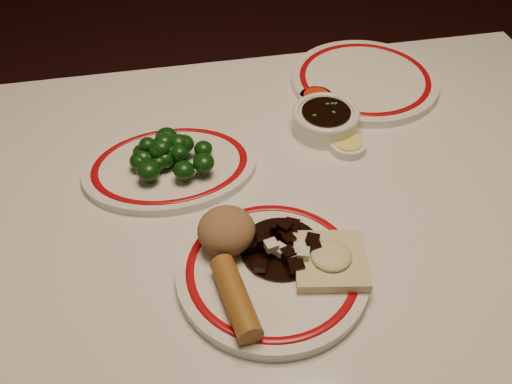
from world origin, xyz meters
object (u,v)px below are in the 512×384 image
(dining_table, at_px, (294,245))
(broccoli_pile, at_px, (166,153))
(main_plate, at_px, (273,271))
(rice_mound, at_px, (226,230))
(fried_wonton, at_px, (331,260))
(stirfry_heap, at_px, (282,245))
(broccoli_plate, at_px, (170,167))
(soy_bowl, at_px, (325,121))
(spring_roll, at_px, (236,298))

(dining_table, xyz_separation_m, broccoli_pile, (-0.19, 0.12, 0.13))
(main_plate, bearing_deg, rice_mound, 135.53)
(fried_wonton, distance_m, stirfry_heap, 0.07)
(stirfry_heap, xyz_separation_m, broccoli_pile, (-0.14, 0.22, 0.01))
(rice_mound, relative_size, broccoli_pile, 0.60)
(dining_table, distance_m, rice_mound, 0.20)
(stirfry_heap, bearing_deg, fried_wonton, -33.06)
(main_plate, height_order, stirfry_heap, stirfry_heap)
(main_plate, distance_m, broccoli_plate, 0.28)
(rice_mound, bearing_deg, stirfry_heap, -18.47)
(rice_mound, height_order, soy_bowl, rice_mound)
(dining_table, xyz_separation_m, stirfry_heap, (-0.05, -0.09, 0.12))
(dining_table, height_order, main_plate, main_plate)
(broccoli_plate, bearing_deg, soy_bowl, 11.30)
(dining_table, bearing_deg, fried_wonton, -84.39)
(dining_table, distance_m, soy_bowl, 0.23)
(rice_mound, bearing_deg, main_plate, -44.47)
(main_plate, relative_size, spring_roll, 2.68)
(stirfry_heap, bearing_deg, main_plate, -122.78)
(stirfry_heap, relative_size, broccoli_pile, 0.85)
(broccoli_pile, distance_m, soy_bowl, 0.30)
(rice_mound, relative_size, soy_bowl, 0.70)
(rice_mound, relative_size, broccoli_plate, 0.28)
(dining_table, bearing_deg, soy_bowl, 61.68)
(dining_table, xyz_separation_m, spring_roll, (-0.13, -0.18, 0.13))
(soy_bowl, bearing_deg, main_plate, -118.27)
(fried_wonton, height_order, soy_bowl, fried_wonton)
(dining_table, xyz_separation_m, soy_bowl, (0.10, 0.18, 0.11))
(dining_table, relative_size, stirfry_heap, 10.16)
(main_plate, distance_m, rice_mound, 0.09)
(broccoli_plate, height_order, soy_bowl, soy_bowl)
(fried_wonton, xyz_separation_m, stirfry_heap, (-0.06, 0.04, -0.00))
(main_plate, xyz_separation_m, rice_mound, (-0.06, 0.05, 0.04))
(broccoli_plate, relative_size, soy_bowl, 2.52)
(main_plate, relative_size, broccoli_pile, 2.40)
(broccoli_pile, bearing_deg, stirfry_heap, -56.58)
(main_plate, height_order, broccoli_plate, main_plate)
(fried_wonton, bearing_deg, rice_mound, 154.53)
(rice_mound, xyz_separation_m, broccoli_pile, (-0.07, 0.19, -0.01))
(fried_wonton, relative_size, broccoli_plate, 0.39)
(rice_mound, bearing_deg, broccoli_plate, 108.71)
(stirfry_heap, height_order, broccoli_pile, broccoli_pile)
(spring_roll, bearing_deg, rice_mound, 78.78)
(dining_table, relative_size, spring_roll, 9.70)
(fried_wonton, bearing_deg, dining_table, 95.61)
(dining_table, distance_m, main_plate, 0.17)
(spring_roll, distance_m, broccoli_plate, 0.31)
(rice_mound, bearing_deg, fried_wonton, -25.47)
(broccoli_pile, relative_size, soy_bowl, 1.17)
(stirfry_heap, xyz_separation_m, broccoli_plate, (-0.14, 0.22, -0.02))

